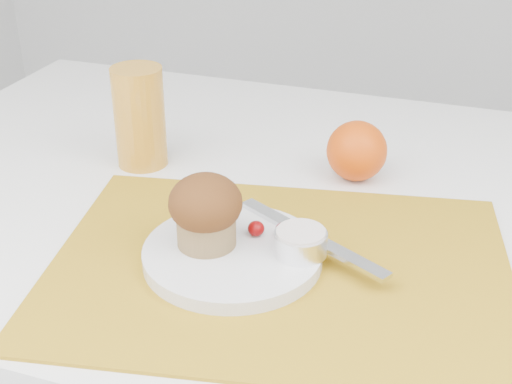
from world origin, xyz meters
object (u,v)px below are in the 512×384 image
(plate, at_px, (233,254))
(orange, at_px, (357,151))
(juice_glass, at_px, (140,117))
(muffin, at_px, (206,210))

(plate, xyz_separation_m, orange, (0.09, 0.25, 0.03))
(plate, height_order, orange, orange)
(plate, distance_m, juice_glass, 0.30)
(juice_glass, bearing_deg, orange, 10.07)
(orange, distance_m, muffin, 0.28)
(orange, bearing_deg, juice_glass, -169.93)
(muffin, bearing_deg, juice_glass, 132.40)
(orange, height_order, muffin, muffin)
(juice_glass, distance_m, muffin, 0.27)
(juice_glass, relative_size, muffin, 1.70)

